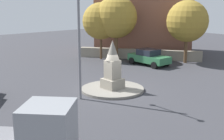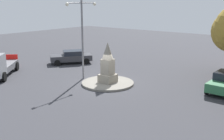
% 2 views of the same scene
% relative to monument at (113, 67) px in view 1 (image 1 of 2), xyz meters
% --- Properties ---
extents(ground_plane, '(80.00, 80.00, 0.00)m').
position_rel_monument_xyz_m(ground_plane, '(0.00, 0.00, -1.66)').
color(ground_plane, '#38383D').
extents(traffic_island, '(4.28, 4.28, 0.17)m').
position_rel_monument_xyz_m(traffic_island, '(0.00, 0.00, -1.58)').
color(traffic_island, gray).
rests_on(traffic_island, ground).
extents(monument, '(1.21, 1.21, 3.29)m').
position_rel_monument_xyz_m(monument, '(0.00, 0.00, 0.00)').
color(monument, gray).
rests_on(monument, traffic_island).
extents(streetlamp, '(3.48, 0.28, 7.03)m').
position_rel_monument_xyz_m(streetlamp, '(0.06, -2.74, 2.62)').
color(streetlamp, slate).
rests_on(streetlamp, ground).
extents(car_green_far_side, '(4.14, 2.04, 1.52)m').
position_rel_monument_xyz_m(car_green_far_side, '(-3.96, 8.23, -0.89)').
color(car_green_far_side, '#2D6B42').
rests_on(car_green_far_side, ground).
extents(truck_grey_parked_left, '(5.36, 5.12, 2.29)m').
position_rel_monument_xyz_m(truck_grey_parked_left, '(4.68, -8.85, -0.60)').
color(truck_grey_parked_left, gray).
rests_on(truck_grey_parked_left, ground).
extents(stone_boundary_wall, '(11.04, 7.89, 1.03)m').
position_rel_monument_xyz_m(stone_boundary_wall, '(-6.78, 9.88, -1.15)').
color(stone_boundary_wall, gray).
rests_on(stone_boundary_wall, ground).
extents(corner_building, '(12.83, 11.82, 8.93)m').
position_rel_monument_xyz_m(corner_building, '(-9.59, 13.96, 2.80)').
color(corner_building, brown).
rests_on(corner_building, ground).
extents(tree_near_wall, '(3.80, 3.80, 5.89)m').
position_rel_monument_xyz_m(tree_near_wall, '(-9.42, 6.85, 2.32)').
color(tree_near_wall, brown).
rests_on(tree_near_wall, ground).
extents(tree_mid_cluster, '(4.03, 4.03, 6.11)m').
position_rel_monument_xyz_m(tree_mid_cluster, '(-2.27, 11.76, 2.42)').
color(tree_mid_cluster, brown).
rests_on(tree_mid_cluster, ground).
extents(tree_far_corner, '(4.27, 4.27, 6.53)m').
position_rel_monument_xyz_m(tree_far_corner, '(-8.08, 7.77, 2.72)').
color(tree_far_corner, brown).
rests_on(tree_far_corner, ground).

